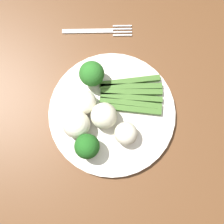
% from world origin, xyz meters
% --- Properties ---
extents(ground_plane, '(6.00, 6.00, 0.02)m').
position_xyz_m(ground_plane, '(0.00, 0.00, -0.01)').
color(ground_plane, gray).
extents(dining_table, '(1.10, 0.93, 0.76)m').
position_xyz_m(dining_table, '(0.00, 0.00, 0.64)').
color(dining_table, brown).
rests_on(dining_table, ground_plane).
extents(plate, '(0.28, 0.28, 0.01)m').
position_xyz_m(plate, '(-0.01, -0.02, 0.77)').
color(plate, silver).
rests_on(plate, dining_table).
extents(asparagus_bundle, '(0.09, 0.14, 0.01)m').
position_xyz_m(asparagus_bundle, '(-0.05, 0.02, 0.78)').
color(asparagus_bundle, '#3D6626').
rests_on(asparagus_bundle, plate).
extents(broccoli_right, '(0.05, 0.05, 0.06)m').
position_xyz_m(broccoli_right, '(0.06, -0.07, 0.81)').
color(broccoli_right, '#4C7F2B').
rests_on(broccoli_right, plate).
extents(broccoli_left, '(0.05, 0.05, 0.07)m').
position_xyz_m(broccoli_left, '(-0.09, -0.06, 0.81)').
color(broccoli_left, '#568E33').
rests_on(broccoli_left, plate).
extents(cauliflower_back, '(0.05, 0.05, 0.05)m').
position_xyz_m(cauliflower_back, '(-0.03, -0.08, 0.80)').
color(cauliflower_back, white).
rests_on(cauliflower_back, plate).
extents(cauliflower_mid, '(0.05, 0.05, 0.05)m').
position_xyz_m(cauliflower_mid, '(0.04, 0.01, 0.80)').
color(cauliflower_mid, silver).
rests_on(cauliflower_mid, plate).
extents(cauliflower_outer_edge, '(0.06, 0.06, 0.06)m').
position_xyz_m(cauliflower_outer_edge, '(0.02, -0.09, 0.80)').
color(cauliflower_outer_edge, silver).
rests_on(cauliflower_outer_edge, plate).
extents(cauliflower_edge, '(0.06, 0.06, 0.06)m').
position_xyz_m(cauliflower_edge, '(0.00, -0.03, 0.80)').
color(cauliflower_edge, beige).
rests_on(cauliflower_edge, plate).
extents(fork, '(0.03, 0.17, 0.00)m').
position_xyz_m(fork, '(-0.21, -0.05, 0.76)').
color(fork, silver).
rests_on(fork, dining_table).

